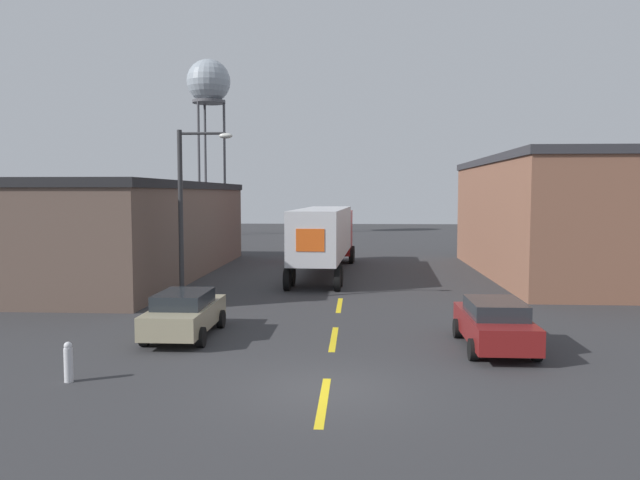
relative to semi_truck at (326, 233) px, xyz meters
The scene contains 10 objects.
ground_plane 21.70m from the semi_truck, 87.04° to the right, with size 160.00×160.00×0.00m, color #333335.
road_centerline 16.57m from the semi_truck, 86.11° to the right, with size 0.20×15.42×0.01m.
warehouse_left 13.66m from the semi_truck, behind, with size 13.74×22.54×5.29m.
warehouse_right 13.65m from the semi_truck, ahead, with size 9.36×19.22×6.68m.
semi_truck is the anchor object (origin of this frame).
parked_car_right_near 18.43m from the semi_truck, 71.04° to the right, with size 1.96×4.45×1.49m.
parked_car_left_near 16.84m from the semi_truck, 102.88° to the right, with size 1.96×4.45×1.49m.
water_tower 38.63m from the semi_truck, 114.08° to the left, with size 4.78×4.78×19.35m.
street_lamp 12.14m from the semi_truck, 115.35° to the right, with size 2.29×0.32×7.24m.
fire_hydrant 22.05m from the semi_truck, 103.85° to the right, with size 0.22×0.22×1.01m.
Camera 1 is at (0.77, -14.51, 4.67)m, focal length 35.00 mm.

